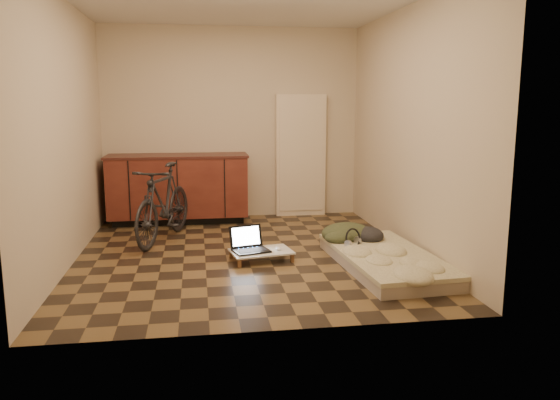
{
  "coord_description": "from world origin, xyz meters",
  "views": [
    {
      "loc": [
        -0.49,
        -5.59,
        1.59
      ],
      "look_at": [
        0.38,
        0.14,
        0.55
      ],
      "focal_mm": 35.0,
      "sensor_mm": 36.0,
      "label": 1
    }
  ],
  "objects": [
    {
      "name": "clothing_pile",
      "position": [
        1.14,
        -0.05,
        0.27
      ],
      "size": [
        0.61,
        0.52,
        0.23
      ],
      "primitive_type": null,
      "rotation": [
        0.0,
        0.0,
        0.07
      ],
      "color": "#323921",
      "rests_on": "futon"
    },
    {
      "name": "futon",
      "position": [
        1.3,
        -0.67,
        0.08
      ],
      "size": [
        0.95,
        1.79,
        0.15
      ],
      "rotation": [
        0.0,
        0.0,
        0.07
      ],
      "color": "#AE9F8B",
      "rests_on": "ground"
    },
    {
      "name": "lap_desk",
      "position": [
        0.13,
        -0.25,
        0.09
      ],
      "size": [
        0.67,
        0.49,
        0.1
      ],
      "rotation": [
        0.0,
        0.0,
        0.18
      ],
      "color": "brown",
      "rests_on": "ground"
    },
    {
      "name": "appliance_panel",
      "position": [
        0.95,
        1.94,
        0.85
      ],
      "size": [
        0.7,
        0.1,
        1.7
      ],
      "primitive_type": "cube",
      "color": "#F3E0C0",
      "rests_on": "ground"
    },
    {
      "name": "mouse",
      "position": [
        0.3,
        -0.25,
        0.12
      ],
      "size": [
        0.08,
        0.1,
        0.03
      ],
      "primitive_type": "ellipsoid",
      "rotation": [
        0.0,
        0.0,
        0.23
      ],
      "color": "white",
      "rests_on": "lap_desk"
    },
    {
      "name": "headphones",
      "position": [
        1.06,
        -0.35,
        0.23
      ],
      "size": [
        0.31,
        0.31,
        0.16
      ],
      "primitive_type": null,
      "rotation": [
        0.0,
        0.0,
        0.56
      ],
      "color": "black",
      "rests_on": "futon"
    },
    {
      "name": "bicycle",
      "position": [
        -0.89,
        0.7,
        0.49
      ],
      "size": [
        0.94,
        1.59,
        0.99
      ],
      "primitive_type": "imported",
      "rotation": [
        0.0,
        0.0,
        -0.34
      ],
      "color": "black",
      "rests_on": "ground"
    },
    {
      "name": "room_shell",
      "position": [
        0.0,
        0.0,
        1.3
      ],
      "size": [
        3.5,
        4.0,
        2.6
      ],
      "color": "brown",
      "rests_on": "ground"
    },
    {
      "name": "laptop",
      "position": [
        0.01,
        -0.23,
        0.15
      ],
      "size": [
        0.42,
        0.4,
        0.24
      ],
      "rotation": [
        0.0,
        0.0,
        0.28
      ],
      "color": "black",
      "rests_on": "lap_desk"
    },
    {
      "name": "cabinets",
      "position": [
        -0.75,
        1.7,
        0.47
      ],
      "size": [
        1.84,
        0.62,
        0.91
      ],
      "color": "black",
      "rests_on": "ground"
    }
  ]
}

